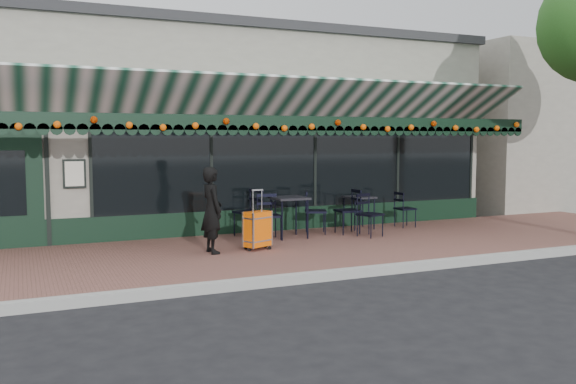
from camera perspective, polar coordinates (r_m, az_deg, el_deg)
name	(u,v)px	position (r m, az deg, el deg)	size (l,w,h in m)	color
ground	(347,277)	(9.70, 5.53, -7.91)	(80.00, 80.00, 0.00)	black
sidewalk	(294,251)	(11.43, 0.59, -5.51)	(18.00, 4.00, 0.15)	brown
curb	(349,273)	(9.62, 5.77, -7.57)	(18.00, 0.16, 0.15)	#9E9E99
restaurant_building	(205,134)	(16.73, -7.74, 5.37)	(12.00, 9.60, 4.50)	gray
neighbor_building_right	(554,132)	(23.98, 23.65, 5.20)	(12.00, 8.00, 4.80)	#A09B8C
woman	(212,210)	(10.78, -7.13, -1.70)	(0.56, 0.36, 1.52)	black
suitcase	(258,230)	(11.09, -2.87, -3.54)	(0.54, 0.43, 1.09)	#F85F07
cafe_table_a	(359,200)	(13.68, 6.67, -0.71)	(0.59, 0.59, 0.73)	black
cafe_table_b	(289,201)	(12.36, 0.12, -0.85)	(0.68, 0.68, 0.83)	black
chair_a_left	(347,211)	(12.98, 5.59, -1.80)	(0.48, 0.48, 0.95)	black
chair_a_right	(405,209)	(14.13, 10.91, -1.58)	(0.41, 0.41, 0.82)	black
chair_a_front	(370,215)	(12.64, 7.69, -2.14)	(0.45, 0.45, 0.90)	black
chair_b_left	(248,213)	(12.57, -3.76, -1.93)	(0.49, 0.49, 0.99)	black
chair_b_right	(316,212)	(12.94, 2.60, -1.86)	(0.46, 0.46, 0.93)	black
chair_b_front	(269,216)	(12.20, -1.77, -2.30)	(0.46, 0.46, 0.92)	black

